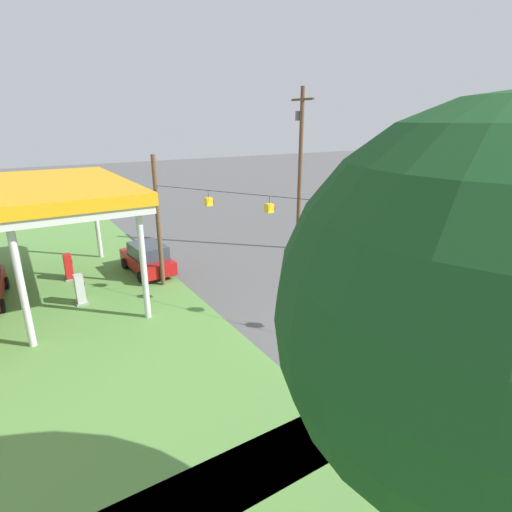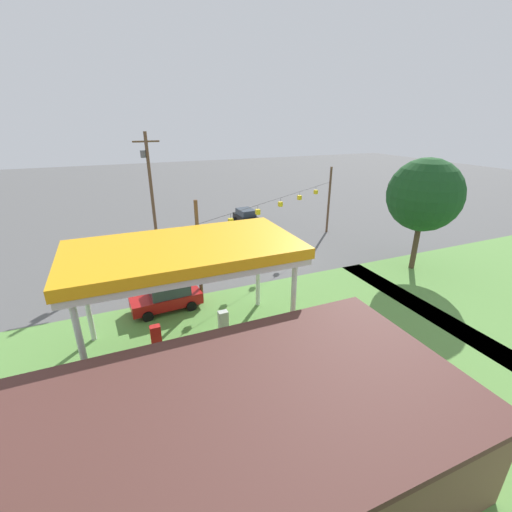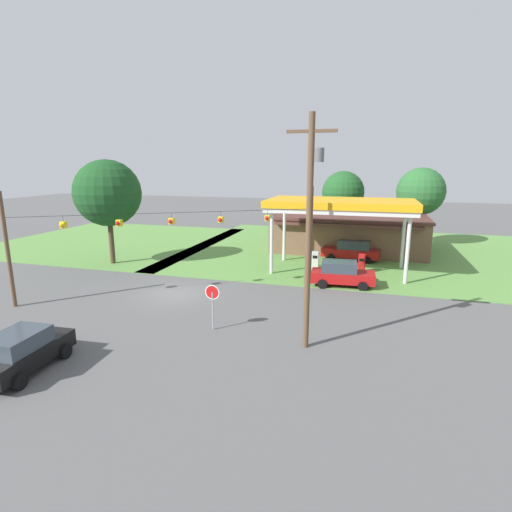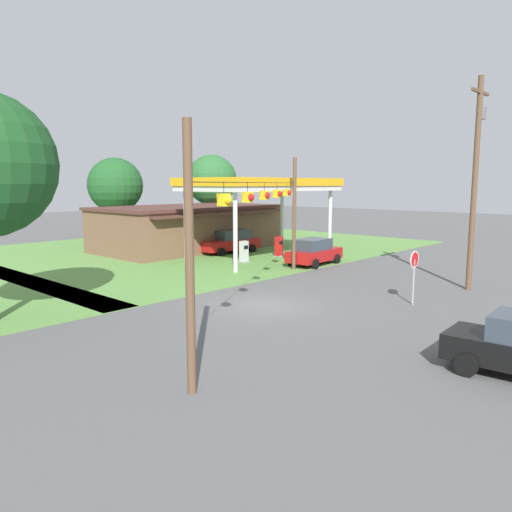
% 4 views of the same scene
% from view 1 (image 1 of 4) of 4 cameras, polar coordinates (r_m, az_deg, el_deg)
% --- Properties ---
extents(ground_plane, '(160.00, 160.00, 0.00)m').
position_cam_1_polar(ground_plane, '(18.72, 10.93, -9.51)').
color(ground_plane, '#565656').
extents(gas_station_canopy, '(11.63, 6.18, 5.92)m').
position_cam_1_polar(gas_station_canopy, '(22.42, -26.19, 8.25)').
color(gas_station_canopy, silver).
rests_on(gas_station_canopy, ground).
extents(fuel_pump_near, '(0.71, 0.56, 1.55)m').
position_cam_1_polar(fuel_pump_near, '(21.80, -23.84, -4.52)').
color(fuel_pump_near, gray).
rests_on(fuel_pump_near, ground).
extents(fuel_pump_far, '(0.71, 0.56, 1.55)m').
position_cam_1_polar(fuel_pump_far, '(25.36, -25.20, -1.53)').
color(fuel_pump_far, gray).
rests_on(fuel_pump_far, ground).
extents(car_at_pumps_front, '(4.62, 2.35, 1.83)m').
position_cam_1_polar(car_at_pumps_front, '(24.81, -15.24, -0.28)').
color(car_at_pumps_front, '#AD1414').
rests_on(car_at_pumps_front, ground).
extents(car_on_crossroad, '(2.31, 4.42, 1.82)m').
position_cam_1_polar(car_on_crossroad, '(26.33, 31.51, -1.39)').
color(car_on_crossroad, black).
rests_on(car_on_crossroad, ground).
extents(stop_sign_roadside, '(0.80, 0.08, 2.50)m').
position_cam_1_polar(stop_sign_roadside, '(24.41, 12.11, 1.82)').
color(stop_sign_roadside, '#99999E').
rests_on(stop_sign_roadside, ground).
extents(utility_pole_main, '(2.20, 0.44, 10.85)m').
position_cam_1_polar(utility_pole_main, '(27.84, 6.30, 13.07)').
color(utility_pole_main, brown).
rests_on(utility_pole_main, ground).
extents(signal_span_gantry, '(17.15, 10.24, 7.15)m').
position_cam_1_polar(signal_span_gantry, '(17.22, 11.78, 2.30)').
color(signal_span_gantry, brown).
rests_on(signal_span_gantry, ground).
extents(tree_west_verge, '(5.72, 5.72, 9.13)m').
position_cam_1_polar(tree_west_verge, '(6.26, 29.96, -7.61)').
color(tree_west_verge, '#4C3828').
rests_on(tree_west_verge, ground).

